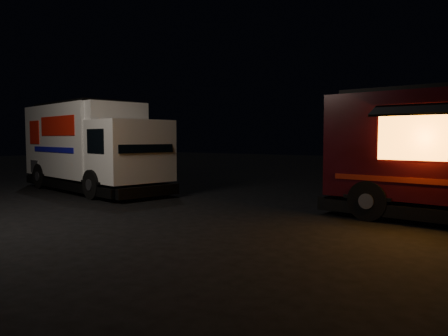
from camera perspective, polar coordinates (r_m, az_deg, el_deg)
ground at (r=12.31m, az=-10.18°, el=-5.90°), size 80.00×80.00×0.00m
white_truck at (r=17.91m, az=-16.61°, el=2.72°), size 8.14×4.31×3.51m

